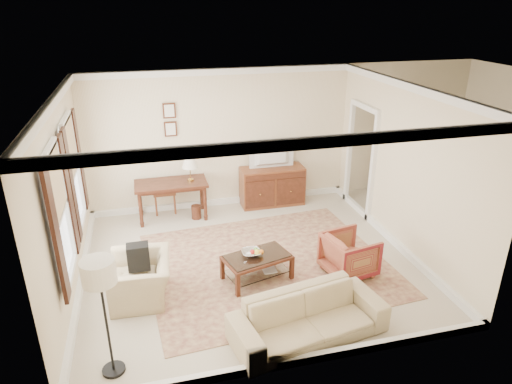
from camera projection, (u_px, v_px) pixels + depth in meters
name	position (u px, v px, depth m)	size (l,w,h in m)	color
room_shell	(248.00, 120.00, 6.83)	(5.51, 5.01, 2.91)	beige
annex_bedroom	(441.00, 192.00, 9.71)	(3.00, 2.70, 2.90)	beige
window_front	(60.00, 214.00, 5.95)	(0.12, 1.56, 1.80)	#CCB284
window_rear	(73.00, 173.00, 7.37)	(0.12, 1.56, 1.80)	#CCB284
doorway	(360.00, 161.00, 9.33)	(0.10, 1.12, 2.25)	white
rug	(267.00, 264.00, 7.72)	(3.92, 3.36, 0.01)	maroon
writing_desk	(171.00, 187.00, 9.10)	(1.42, 0.71, 0.78)	#532617
desk_chair	(164.00, 188.00, 9.44)	(0.45, 0.45, 1.05)	brown
desk_lamp	(190.00, 169.00, 9.05)	(0.32, 0.32, 0.50)	silver
framed_prints	(170.00, 120.00, 9.01)	(0.25, 0.04, 0.68)	#532617
sideboard	(272.00, 186.00, 9.84)	(1.36, 0.52, 0.83)	brown
tv	(273.00, 147.00, 9.48)	(0.91, 0.53, 0.12)	black
coffee_table	(257.00, 261.00, 7.18)	(1.14, 0.84, 0.43)	#532617
fruit_bowl	(251.00, 252.00, 7.13)	(0.42, 0.42, 0.10)	silver
book_a	(242.00, 270.00, 7.25)	(0.28, 0.04, 0.38)	brown
book_b	(262.00, 269.00, 7.26)	(0.28, 0.03, 0.38)	brown
striped_armchair	(350.00, 253.00, 7.32)	(0.74, 0.69, 0.76)	maroon
club_armchair	(140.00, 272.00, 6.70)	(1.00, 0.65, 0.87)	tan
backpack	(138.00, 254.00, 6.71)	(0.32, 0.22, 0.40)	black
sofa	(309.00, 311.00, 5.92)	(2.06, 0.60, 0.80)	tan
floor_lamp	(100.00, 281.00, 5.00)	(0.38, 0.38, 1.55)	black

